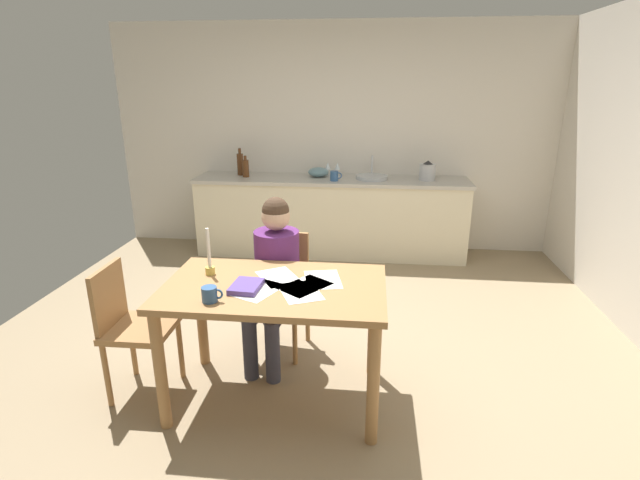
# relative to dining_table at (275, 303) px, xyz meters

# --- Properties ---
(ground_plane) EXTENTS (5.20, 5.20, 0.04)m
(ground_plane) POSITION_rel_dining_table_xyz_m (0.10, 0.55, -0.69)
(ground_plane) COLOR #937F60
(wall_back) EXTENTS (5.20, 0.12, 2.60)m
(wall_back) POSITION_rel_dining_table_xyz_m (0.10, 3.15, 0.63)
(wall_back) COLOR silver
(wall_back) RESTS_ON ground
(kitchen_counter) EXTENTS (3.12, 0.64, 0.90)m
(kitchen_counter) POSITION_rel_dining_table_xyz_m (0.10, 2.79, -0.22)
(kitchen_counter) COLOR beige
(kitchen_counter) RESTS_ON ground
(dining_table) EXTENTS (1.33, 0.80, 0.79)m
(dining_table) POSITION_rel_dining_table_xyz_m (0.00, 0.00, 0.00)
(dining_table) COLOR #9E7042
(dining_table) RESTS_ON ground
(chair_at_table) EXTENTS (0.45, 0.45, 0.89)m
(chair_at_table) POSITION_rel_dining_table_xyz_m (-0.09, 0.64, -0.17)
(chair_at_table) COLOR #9E7042
(chair_at_table) RESTS_ON ground
(person_seated) EXTENTS (0.37, 0.62, 1.19)m
(person_seated) POSITION_rel_dining_table_xyz_m (-0.10, 0.49, 0.01)
(person_seated) COLOR #592666
(person_seated) RESTS_ON ground
(chair_side_empty) EXTENTS (0.40, 0.40, 0.87)m
(chair_side_empty) POSITION_rel_dining_table_xyz_m (-0.93, -0.02, -0.18)
(chair_side_empty) COLOR #9E7042
(chair_side_empty) RESTS_ON ground
(coffee_mug) EXTENTS (0.12, 0.09, 0.09)m
(coffee_mug) POSITION_rel_dining_table_xyz_m (-0.30, -0.26, 0.17)
(coffee_mug) COLOR #33598C
(coffee_mug) RESTS_ON dining_table
(candlestick) EXTENTS (0.06, 0.06, 0.30)m
(candlestick) POSITION_rel_dining_table_xyz_m (-0.43, 0.12, 0.21)
(candlestick) COLOR gold
(candlestick) RESTS_ON dining_table
(book_magazine) EXTENTS (0.18, 0.23, 0.03)m
(book_magazine) POSITION_rel_dining_table_xyz_m (-0.15, -0.08, 0.14)
(book_magazine) COLOR #563F8D
(book_magazine) RESTS_ON dining_table
(paper_letter) EXTENTS (0.27, 0.33, 0.00)m
(paper_letter) POSITION_rel_dining_table_xyz_m (0.28, 0.11, 0.12)
(paper_letter) COLOR white
(paper_letter) RESTS_ON dining_table
(paper_bill) EXTENTS (0.35, 0.36, 0.00)m
(paper_bill) POSITION_rel_dining_table_xyz_m (0.19, 0.00, 0.12)
(paper_bill) COLOR white
(paper_bill) RESTS_ON dining_table
(paper_envelope) EXTENTS (0.31, 0.36, 0.00)m
(paper_envelope) POSITION_rel_dining_table_xyz_m (-0.08, -0.08, 0.12)
(paper_envelope) COLOR white
(paper_envelope) RESTS_ON dining_table
(paper_receipt) EXTENTS (0.34, 0.36, 0.00)m
(paper_receipt) POSITION_rel_dining_table_xyz_m (0.00, 0.12, 0.12)
(paper_receipt) COLOR white
(paper_receipt) RESTS_ON dining_table
(paper_notice) EXTENTS (0.31, 0.36, 0.00)m
(paper_notice) POSITION_rel_dining_table_xyz_m (0.17, -0.08, 0.12)
(paper_notice) COLOR white
(paper_notice) RESTS_ON dining_table
(sink_unit) EXTENTS (0.36, 0.36, 0.24)m
(sink_unit) POSITION_rel_dining_table_xyz_m (0.56, 2.79, 0.25)
(sink_unit) COLOR #B2B7BC
(sink_unit) RESTS_ON kitchen_counter
(bottle_oil) EXTENTS (0.07, 0.07, 0.31)m
(bottle_oil) POSITION_rel_dining_table_xyz_m (-0.98, 2.86, 0.36)
(bottle_oil) COLOR #593319
(bottle_oil) RESTS_ON kitchen_counter
(bottle_vinegar) EXTENTS (0.08, 0.08, 0.24)m
(bottle_vinegar) POSITION_rel_dining_table_xyz_m (-0.88, 2.76, 0.33)
(bottle_vinegar) COLOR #593319
(bottle_vinegar) RESTS_ON kitchen_counter
(mixing_bowl) EXTENTS (0.24, 0.24, 0.11)m
(mixing_bowl) POSITION_rel_dining_table_xyz_m (-0.05, 2.86, 0.28)
(mixing_bowl) COLOR #668C99
(mixing_bowl) RESTS_ON kitchen_counter
(stovetop_kettle) EXTENTS (0.18, 0.18, 0.22)m
(stovetop_kettle) POSITION_rel_dining_table_xyz_m (1.18, 2.79, 0.33)
(stovetop_kettle) COLOR #B7BABF
(stovetop_kettle) RESTS_ON kitchen_counter
(wine_glass_near_sink) EXTENTS (0.07, 0.07, 0.15)m
(wine_glass_near_sink) POSITION_rel_dining_table_xyz_m (0.16, 2.94, 0.34)
(wine_glass_near_sink) COLOR silver
(wine_glass_near_sink) RESTS_ON kitchen_counter
(wine_glass_by_kettle) EXTENTS (0.07, 0.07, 0.15)m
(wine_glass_by_kettle) POSITION_rel_dining_table_xyz_m (0.05, 2.94, 0.34)
(wine_glass_by_kettle) COLOR silver
(wine_glass_by_kettle) RESTS_ON kitchen_counter
(teacup_on_counter) EXTENTS (0.13, 0.09, 0.11)m
(teacup_on_counter) POSITION_rel_dining_table_xyz_m (0.15, 2.64, 0.28)
(teacup_on_counter) COLOR #33598C
(teacup_on_counter) RESTS_ON kitchen_counter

